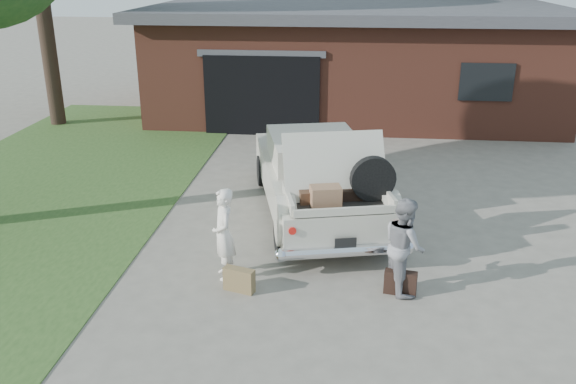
# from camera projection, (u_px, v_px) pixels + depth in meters

# --- Properties ---
(ground) EXTENTS (90.00, 90.00, 0.00)m
(ground) POSITION_uv_depth(u_px,v_px,m) (284.00, 270.00, 9.65)
(ground) COLOR gray
(ground) RESTS_ON ground
(grass_strip) EXTENTS (6.00, 16.00, 0.02)m
(grass_strip) POSITION_uv_depth(u_px,v_px,m) (43.00, 191.00, 12.97)
(grass_strip) COLOR #2D4C1E
(grass_strip) RESTS_ON ground
(house) EXTENTS (12.80, 7.80, 3.30)m
(house) POSITION_uv_depth(u_px,v_px,m) (353.00, 58.00, 19.63)
(house) COLOR brown
(house) RESTS_ON ground
(sedan) EXTENTS (3.11, 5.44, 1.99)m
(sedan) POSITION_uv_depth(u_px,v_px,m) (317.00, 177.00, 11.57)
(sedan) COLOR beige
(sedan) RESTS_ON ground
(woman_left) EXTENTS (0.51, 0.61, 1.44)m
(woman_left) POSITION_uv_depth(u_px,v_px,m) (224.00, 234.00, 9.21)
(woman_left) COLOR white
(woman_left) RESTS_ON ground
(woman_right) EXTENTS (0.74, 0.84, 1.45)m
(woman_right) POSITION_uv_depth(u_px,v_px,m) (404.00, 245.00, 8.83)
(woman_right) COLOR gray
(woman_right) RESTS_ON ground
(suitcase_left) EXTENTS (0.49, 0.29, 0.36)m
(suitcase_left) POSITION_uv_depth(u_px,v_px,m) (239.00, 280.00, 8.98)
(suitcase_left) COLOR olive
(suitcase_left) RESTS_ON ground
(suitcase_right) EXTENTS (0.49, 0.24, 0.36)m
(suitcase_right) POSITION_uv_depth(u_px,v_px,m) (400.00, 283.00, 8.90)
(suitcase_right) COLOR black
(suitcase_right) RESTS_ON ground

